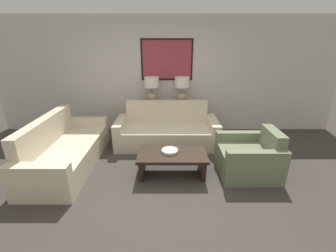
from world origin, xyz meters
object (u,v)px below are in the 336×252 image
table_lamp_right (182,87)px  decorative_bowl (170,151)px  table_lamp_left (152,87)px  armchair_near_back_wall (249,158)px  coffee_table (172,159)px  couch_by_side (66,151)px  console_table (167,118)px  couch_by_back_wall (167,131)px

table_lamp_right → decorative_bowl: (-0.29, -1.78, -0.70)m
table_lamp_left → armchair_near_back_wall: table_lamp_left is taller
coffee_table → couch_by_side: bearing=171.2°
table_lamp_left → coffee_table: (0.44, -1.82, -0.83)m
couch_by_side → decorative_bowl: bearing=-7.8°
console_table → couch_by_side: 2.35m
table_lamp_right → couch_by_back_wall: size_ratio=0.28×
console_table → armchair_near_back_wall: (1.39, -1.75, -0.10)m
table_lamp_right → couch_by_back_wall: bearing=-119.0°
console_table → table_lamp_right: bearing=0.0°
console_table → couch_by_back_wall: couch_by_back_wall is taller
table_lamp_left → armchair_near_back_wall: bearing=-45.3°
table_lamp_left → couch_by_back_wall: (0.35, -0.62, -0.82)m
console_table → coffee_table: (0.09, -1.82, -0.09)m
console_table → coffee_table: size_ratio=1.07×
table_lamp_left → couch_by_side: 2.26m
coffee_table → table_lamp_left: bearing=103.6°
coffee_table → armchair_near_back_wall: 1.30m
couch_by_back_wall → console_table: bearing=90.0°
armchair_near_back_wall → table_lamp_right: bearing=120.8°
table_lamp_left → armchair_near_back_wall: 2.61m
table_lamp_right → decorative_bowl: 1.93m
console_table → table_lamp_left: table_lamp_left is taller
table_lamp_left → decorative_bowl: size_ratio=2.18×
table_lamp_right → decorative_bowl: size_ratio=2.18×
table_lamp_left → couch_by_back_wall: bearing=-61.0°
table_lamp_left → couch_by_back_wall: 1.09m
couch_by_back_wall → decorative_bowl: bearing=-87.2°
couch_by_back_wall → couch_by_side: 2.00m
couch_by_side → coffee_table: 1.91m
couch_by_back_wall → decorative_bowl: couch_by_back_wall is taller
table_lamp_right → coffee_table: 2.01m
couch_by_side → table_lamp_left: bearing=46.6°
armchair_near_back_wall → decorative_bowl: bearing=-179.0°
table_lamp_left → decorative_bowl: bearing=-77.3°
couch_by_side → decorative_bowl: size_ratio=7.70×
console_table → armchair_near_back_wall: 2.24m
decorative_bowl → coffee_table: bearing=-47.1°
coffee_table → armchair_near_back_wall: size_ratio=1.22×
couch_by_back_wall → coffee_table: size_ratio=1.88×
couch_by_side → couch_by_back_wall: bearing=26.8°
decorative_bowl → armchair_near_back_wall: size_ratio=0.30×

